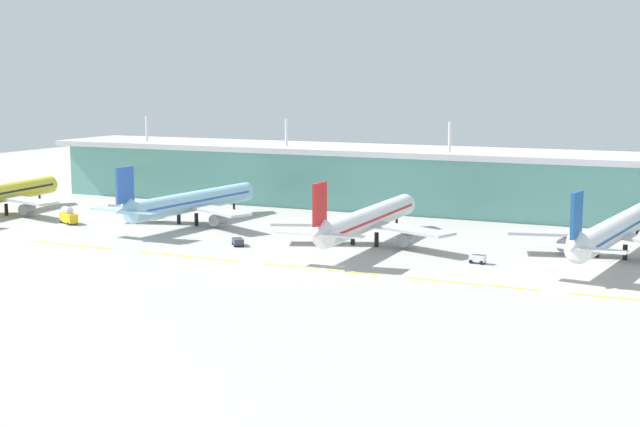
{
  "coord_description": "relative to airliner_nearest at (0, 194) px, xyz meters",
  "views": [
    {
      "loc": [
        76.49,
        -171.77,
        41.15
      ],
      "look_at": [
        -17.66,
        34.17,
        7.0
      ],
      "focal_mm": 49.64,
      "sensor_mm": 36.0,
      "label": 1
    }
  ],
  "objects": [
    {
      "name": "ground_plane",
      "position": [
        126.55,
        -33.75,
        -6.44
      ],
      "size": [
        600.0,
        600.0,
        0.0
      ],
      "primitive_type": "plane",
      "color": "#A8A59E"
    },
    {
      "name": "airliner_nearest",
      "position": [
        0.0,
        0.0,
        0.0
      ],
      "size": [
        48.51,
        59.25,
        18.9
      ],
      "color": "yellow",
      "rests_on": "ground"
    },
    {
      "name": "taxiway_stripe_mid_west",
      "position": [
        89.55,
        -32.37,
        -6.42
      ],
      "size": [
        28.0,
        0.7,
        0.04
      ],
      "primitive_type": "cube",
      "color": "yellow",
      "rests_on": "ground"
    },
    {
      "name": "terminal_building",
      "position": [
        126.55,
        62.93,
        3.55
      ],
      "size": [
        288.0,
        34.0,
        28.58
      ],
      "color": "#5B9E93",
      "rests_on": "ground"
    },
    {
      "name": "airliner_center",
      "position": [
        122.39,
        -0.69,
        0.01
      ],
      "size": [
        48.8,
        67.88,
        18.9
      ],
      "color": "white",
      "rests_on": "ground"
    },
    {
      "name": "taxiway_stripe_mid_east",
      "position": [
        157.55,
        -32.37,
        -6.42
      ],
      "size": [
        28.0,
        0.7,
        0.04
      ],
      "primitive_type": "cube",
      "color": "yellow",
      "rests_on": "ground"
    },
    {
      "name": "airliner_near_middle",
      "position": [
        64.17,
        8.29,
        0.01
      ],
      "size": [
        48.59,
        63.94,
        18.9
      ],
      "color": "#9ED1EA",
      "rests_on": "ground"
    },
    {
      "name": "fuel_truck",
      "position": [
        31.41,
        -5.76,
        -4.18
      ],
      "size": [
        7.61,
        5.49,
        4.95
      ],
      "color": "gold",
      "rests_on": "ground"
    },
    {
      "name": "baggage_cart",
      "position": [
        153.85,
        -11.85,
        -5.18
      ],
      "size": [
        3.8,
        2.38,
        2.48
      ],
      "color": "silver",
      "rests_on": "ground"
    },
    {
      "name": "airliner_far_middle",
      "position": [
        180.87,
        8.06,
        0.01
      ],
      "size": [
        48.38,
        71.73,
        18.9
      ],
      "color": "white",
      "rests_on": "ground"
    },
    {
      "name": "taxiway_stripe_west",
      "position": [
        55.55,
        -32.37,
        -6.42
      ],
      "size": [
        28.0,
        0.7,
        0.04
      ],
      "primitive_type": "cube",
      "color": "yellow",
      "rests_on": "ground"
    },
    {
      "name": "pushback_tug",
      "position": [
        93.4,
        -15.43,
        -5.34
      ],
      "size": [
        4.64,
        4.93,
        1.85
      ],
      "color": "#333842",
      "rests_on": "ground"
    },
    {
      "name": "taxiway_stripe_centre",
      "position": [
        123.55,
        -32.37,
        -6.42
      ],
      "size": [
        28.0,
        0.7,
        0.04
      ],
      "primitive_type": "cube",
      "color": "yellow",
      "rests_on": "ground"
    }
  ]
}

